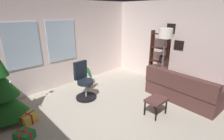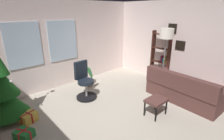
{
  "view_description": "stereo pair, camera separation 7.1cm",
  "coord_description": "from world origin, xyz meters",
  "px_view_note": "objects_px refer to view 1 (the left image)",
  "views": [
    {
      "loc": [
        -2.3,
        -2.28,
        2.33
      ],
      "look_at": [
        0.26,
        0.44,
        1.02
      ],
      "focal_mm": 27.49,
      "sensor_mm": 36.0,
      "label": 1
    },
    {
      "loc": [
        -2.25,
        -2.33,
        2.33
      ],
      "look_at": [
        0.26,
        0.44,
        1.02
      ],
      "focal_mm": 27.49,
      "sensor_mm": 36.0,
      "label": 2
    }
  ],
  "objects_px": {
    "footstool": "(156,101)",
    "office_chair": "(84,84)",
    "couch": "(188,90)",
    "gift_box_green": "(24,135)",
    "bookshelf": "(159,60)",
    "potted_plant": "(87,78)",
    "floor_lamp": "(165,37)",
    "gift_box_gold": "(28,118)",
    "holiday_tree": "(2,92)"
  },
  "relations": [
    {
      "from": "footstool",
      "to": "office_chair",
      "type": "xyz_separation_m",
      "value": [
        -0.73,
        1.82,
        0.06
      ]
    },
    {
      "from": "couch",
      "to": "gift_box_green",
      "type": "height_order",
      "value": "couch"
    },
    {
      "from": "couch",
      "to": "footstool",
      "type": "relative_size",
      "value": 4.15
    },
    {
      "from": "couch",
      "to": "footstool",
      "type": "xyz_separation_m",
      "value": [
        -1.28,
        0.19,
        0.07
      ]
    },
    {
      "from": "gift_box_green",
      "to": "bookshelf",
      "type": "bearing_deg",
      "value": -2.03
    },
    {
      "from": "gift_box_green",
      "to": "potted_plant",
      "type": "distance_m",
      "value": 2.59
    },
    {
      "from": "gift_box_green",
      "to": "floor_lamp",
      "type": "height_order",
      "value": "floor_lamp"
    },
    {
      "from": "gift_box_gold",
      "to": "potted_plant",
      "type": "height_order",
      "value": "potted_plant"
    },
    {
      "from": "gift_box_green",
      "to": "gift_box_gold",
      "type": "distance_m",
      "value": 0.52
    },
    {
      "from": "gift_box_green",
      "to": "potted_plant",
      "type": "height_order",
      "value": "potted_plant"
    },
    {
      "from": "gift_box_green",
      "to": "office_chair",
      "type": "distance_m",
      "value": 1.91
    },
    {
      "from": "footstool",
      "to": "gift_box_green",
      "type": "relative_size",
      "value": 1.19
    },
    {
      "from": "office_chair",
      "to": "footstool",
      "type": "bearing_deg",
      "value": -68.08
    },
    {
      "from": "office_chair",
      "to": "potted_plant",
      "type": "relative_size",
      "value": 1.61
    },
    {
      "from": "gift_box_green",
      "to": "floor_lamp",
      "type": "bearing_deg",
      "value": -8.21
    },
    {
      "from": "footstool",
      "to": "bookshelf",
      "type": "height_order",
      "value": "bookshelf"
    },
    {
      "from": "office_chair",
      "to": "bookshelf",
      "type": "distance_m",
      "value": 2.62
    },
    {
      "from": "footstool",
      "to": "floor_lamp",
      "type": "height_order",
      "value": "floor_lamp"
    },
    {
      "from": "footstool",
      "to": "bookshelf",
      "type": "xyz_separation_m",
      "value": [
        1.76,
        1.08,
        0.41
      ]
    },
    {
      "from": "gift_box_green",
      "to": "office_chair",
      "type": "relative_size",
      "value": 0.39
    },
    {
      "from": "office_chair",
      "to": "floor_lamp",
      "type": "height_order",
      "value": "floor_lamp"
    },
    {
      "from": "holiday_tree",
      "to": "potted_plant",
      "type": "height_order",
      "value": "holiday_tree"
    },
    {
      "from": "potted_plant",
      "to": "floor_lamp",
      "type": "bearing_deg",
      "value": -48.84
    },
    {
      "from": "holiday_tree",
      "to": "potted_plant",
      "type": "bearing_deg",
      "value": 8.26
    },
    {
      "from": "couch",
      "to": "bookshelf",
      "type": "relative_size",
      "value": 1.16
    },
    {
      "from": "couch",
      "to": "office_chair",
      "type": "height_order",
      "value": "office_chair"
    },
    {
      "from": "footstool",
      "to": "bookshelf",
      "type": "distance_m",
      "value": 2.11
    },
    {
      "from": "office_chair",
      "to": "gift_box_green",
      "type": "bearing_deg",
      "value": -161.8
    },
    {
      "from": "couch",
      "to": "holiday_tree",
      "type": "relative_size",
      "value": 0.95
    },
    {
      "from": "bookshelf",
      "to": "floor_lamp",
      "type": "relative_size",
      "value": 0.92
    },
    {
      "from": "couch",
      "to": "footstool",
      "type": "bearing_deg",
      "value": 171.69
    },
    {
      "from": "couch",
      "to": "potted_plant",
      "type": "bearing_deg",
      "value": 119.83
    },
    {
      "from": "gift_box_gold",
      "to": "floor_lamp",
      "type": "distance_m",
      "value": 4.01
    },
    {
      "from": "footstool",
      "to": "couch",
      "type": "bearing_deg",
      "value": -8.31
    },
    {
      "from": "floor_lamp",
      "to": "potted_plant",
      "type": "bearing_deg",
      "value": 131.16
    },
    {
      "from": "potted_plant",
      "to": "couch",
      "type": "bearing_deg",
      "value": -60.17
    },
    {
      "from": "office_chair",
      "to": "holiday_tree",
      "type": "bearing_deg",
      "value": 172.23
    },
    {
      "from": "office_chair",
      "to": "potted_plant",
      "type": "distance_m",
      "value": 0.81
    },
    {
      "from": "floor_lamp",
      "to": "footstool",
      "type": "bearing_deg",
      "value": -152.56
    },
    {
      "from": "holiday_tree",
      "to": "gift_box_green",
      "type": "xyz_separation_m",
      "value": [
        0.07,
        -0.84,
        -0.63
      ]
    },
    {
      "from": "floor_lamp",
      "to": "potted_plant",
      "type": "height_order",
      "value": "floor_lamp"
    },
    {
      "from": "couch",
      "to": "bookshelf",
      "type": "bearing_deg",
      "value": 69.08
    },
    {
      "from": "couch",
      "to": "gift_box_gold",
      "type": "xyz_separation_m",
      "value": [
        -3.56,
        1.88,
        -0.17
      ]
    },
    {
      "from": "footstool",
      "to": "potted_plant",
      "type": "height_order",
      "value": "potted_plant"
    },
    {
      "from": "office_chair",
      "to": "potted_plant",
      "type": "height_order",
      "value": "office_chair"
    },
    {
      "from": "potted_plant",
      "to": "holiday_tree",
      "type": "bearing_deg",
      "value": -171.74
    },
    {
      "from": "couch",
      "to": "potted_plant",
      "type": "distance_m",
      "value": 3.0
    },
    {
      "from": "holiday_tree",
      "to": "bookshelf",
      "type": "xyz_separation_m",
      "value": [
        4.35,
        -0.99,
        0.04
      ]
    },
    {
      "from": "footstool",
      "to": "holiday_tree",
      "type": "bearing_deg",
      "value": 141.36
    },
    {
      "from": "footstool",
      "to": "gift_box_gold",
      "type": "xyz_separation_m",
      "value": [
        -2.28,
        1.7,
        -0.24
      ]
    }
  ]
}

